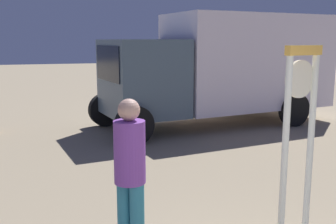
{
  "coord_description": "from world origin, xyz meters",
  "views": [
    {
      "loc": [
        -1.46,
        -1.66,
        2.33
      ],
      "look_at": [
        0.44,
        4.32,
        1.2
      ],
      "focal_mm": 42.41,
      "sensor_mm": 36.0,
      "label": 1
    }
  ],
  "objects": [
    {
      "name": "box_truck_near",
      "position": [
        3.46,
        8.44,
        1.64
      ],
      "size": [
        6.91,
        3.25,
        3.04
      ],
      "color": "white",
      "rests_on": "ground_plane"
    },
    {
      "name": "standing_clock",
      "position": [
        1.1,
        1.82,
        1.4
      ],
      "size": [
        0.47,
        0.18,
        2.28
      ],
      "color": "white",
      "rests_on": "ground_plane"
    },
    {
      "name": "person_near_clock",
      "position": [
        -0.63,
        2.29,
        0.98
      ],
      "size": [
        0.33,
        0.33,
        1.75
      ],
      "color": "teal",
      "rests_on": "ground_plane"
    }
  ]
}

